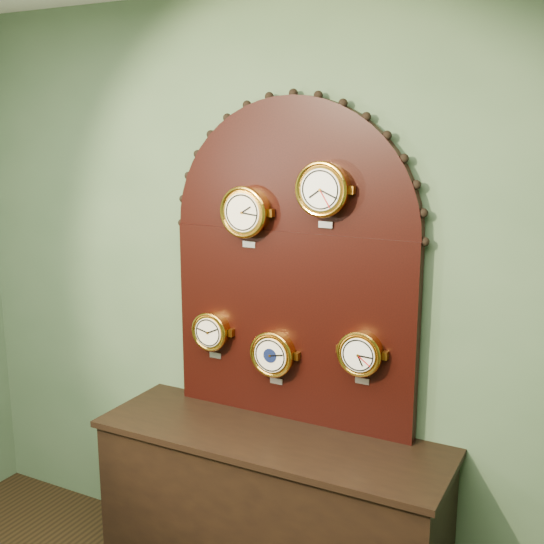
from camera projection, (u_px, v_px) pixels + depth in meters
The scene contains 8 objects.
wall_back at pixel (297, 299), 3.16m from camera, with size 4.00×4.00×0.00m, color #4B6747.
shop_counter at pixel (270, 520), 3.13m from camera, with size 1.60×0.50×0.80m, color black.
display_board at pixel (292, 254), 3.07m from camera, with size 1.26×0.06×1.53m.
roman_clock at pixel (245, 212), 3.06m from camera, with size 0.24×0.08×0.29m.
arabic_clock at pixel (323, 189), 2.86m from camera, with size 0.24×0.08×0.29m.
hygrometer at pixel (211, 331), 3.28m from camera, with size 0.19×0.08×0.25m.
barometer at pixel (273, 354), 3.14m from camera, with size 0.22×0.08×0.27m.
tide_clock at pixel (361, 353), 2.93m from camera, with size 0.20×0.08×0.26m.
Camera 1 is at (1.31, -0.26, 2.19)m, focal length 44.45 mm.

